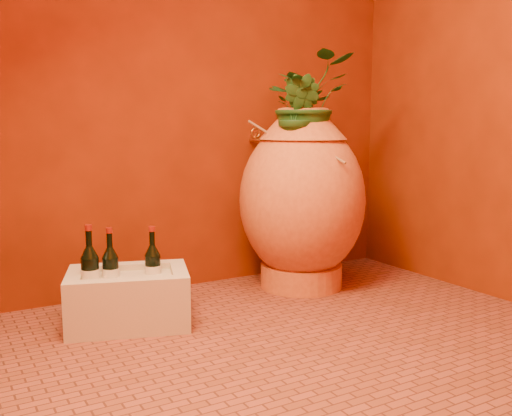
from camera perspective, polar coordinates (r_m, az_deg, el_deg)
floor at (r=2.60m, az=4.39°, el=-12.68°), size 2.50×2.50×0.00m
wall_back at (r=3.31m, az=-5.47°, el=13.87°), size 2.50×0.02×2.50m
wall_right at (r=3.31m, az=23.31°, el=13.23°), size 0.02×2.00×2.50m
amphora at (r=3.24m, az=4.63°, el=0.86°), size 0.92×0.92×1.02m
stone_basin at (r=2.76m, az=-12.64°, el=-8.89°), size 0.63×0.54×0.26m
wine_bottle_a at (r=2.72m, az=-16.24°, el=-6.22°), size 0.08×0.08×0.34m
wine_bottle_b at (r=2.75m, az=-14.33°, el=-6.16°), size 0.08×0.08×0.32m
wine_bottle_c at (r=2.77m, az=-10.28°, el=-5.96°), size 0.08×0.08×0.32m
wall_tap at (r=3.38m, az=0.07°, el=6.90°), size 0.06×0.13×0.15m
plant_main at (r=3.22m, az=5.01°, el=10.47°), size 0.49×0.42×0.54m
plant_side at (r=3.09m, az=4.31°, el=9.26°), size 0.27×0.29×0.42m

